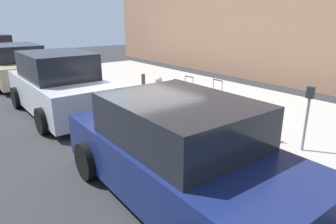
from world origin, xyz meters
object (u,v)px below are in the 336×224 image
Objects in this scene: parked_car_beige_2 at (16,65)px; parking_meter at (308,110)px; parked_car_silver_1 at (59,86)px; suitcase_navy_3 at (200,109)px; suitcase_red_0 at (251,125)px; suitcase_teal_2 at (216,108)px; suitcase_olive_5 at (177,99)px; bollard_post at (144,87)px; parked_car_navy_0 at (179,152)px; suitcase_silver_1 at (231,119)px; suitcase_black_4 at (189,101)px; fire_hydrant at (159,89)px.

parking_meter is at bearing -165.86° from parked_car_beige_2.
parked_car_silver_1 is at bearing 25.78° from parking_meter.
suitcase_red_0 is at bearing -179.62° from suitcase_navy_3.
suitcase_olive_5 is (1.41, 0.06, -0.05)m from suitcase_teal_2.
suitcase_teal_2 reaches higher than bollard_post.
parking_meter reaches higher than suitcase_olive_5.
parked_car_navy_0 is at bearing 79.81° from parking_meter.
parked_car_beige_2 is (5.92, 2.34, 0.19)m from bollard_post.
suitcase_silver_1 is 0.47× the size of parking_meter.
suitcase_black_4 is 1.26× the size of fire_hydrant.
suitcase_olive_5 reaches higher than suitcase_silver_1.
parked_car_silver_1 is (3.59, 2.53, 0.27)m from suitcase_teal_2.
suitcase_silver_1 is 2.80m from fire_hydrant.
suitcase_olive_5 is 3.31m from parked_car_silver_1.
suitcase_silver_1 is (0.58, -0.02, -0.01)m from suitcase_red_0.
parked_car_beige_2 reaches higher than suitcase_red_0.
fire_hydrant is 0.19× the size of parked_car_navy_0.
fire_hydrant is 2.82m from parked_car_silver_1.
parked_car_silver_1 reaches higher than suitcase_black_4.
bollard_post is 5.01m from parking_meter.
suitcase_red_0 is 0.70× the size of suitcase_teal_2.
parked_car_navy_0 is (-1.60, 2.53, 0.20)m from suitcase_teal_2.
parking_meter reaches higher than bollard_post.
suitcase_black_4 is 0.24× the size of parked_car_navy_0.
suitcase_red_0 is 0.94× the size of fire_hydrant.
parked_car_beige_2 is at bearing 20.96° from fire_hydrant.
suitcase_olive_5 is at bearing -175.18° from bollard_post.
suitcase_silver_1 is 0.68× the size of suitcase_olive_5.
parked_car_navy_0 is (-3.01, 2.47, 0.25)m from suitcase_olive_5.
suitcase_black_4 is 0.24× the size of parked_car_silver_1.
suitcase_navy_3 is at bearing 8.71° from suitcase_teal_2.
parked_car_beige_2 is at bearing 17.81° from suitcase_black_4.
suitcase_teal_2 reaches higher than suitcase_navy_3.
suitcase_silver_1 is 0.55× the size of suitcase_teal_2.
suitcase_navy_3 is 0.17× the size of parked_car_beige_2.
parked_car_beige_2 reaches higher than suitcase_olive_5.
parked_car_silver_1 reaches higher than suitcase_red_0.
parked_car_silver_1 is at bearing 27.83° from suitcase_red_0.
bollard_post is (2.89, 0.19, 0.03)m from suitcase_teal_2.
suitcase_black_4 is 1.92m from bollard_post.
parked_car_navy_0 is at bearing 101.85° from suitcase_red_0.
suitcase_teal_2 is 1.33× the size of bollard_post.
parked_car_beige_2 reaches higher than bollard_post.
parking_meter reaches higher than suitcase_navy_3.
parked_car_navy_0 is at bearing 135.72° from suitcase_black_4.
parked_car_silver_1 is at bearing 38.38° from suitcase_navy_3.
suitcase_red_0 is 0.93× the size of bollard_post.
suitcase_olive_5 is 7.80m from parked_car_beige_2.
suitcase_black_4 is (2.06, -0.05, 0.08)m from suitcase_red_0.
suitcase_black_4 is at bearing -6.68° from suitcase_navy_3.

